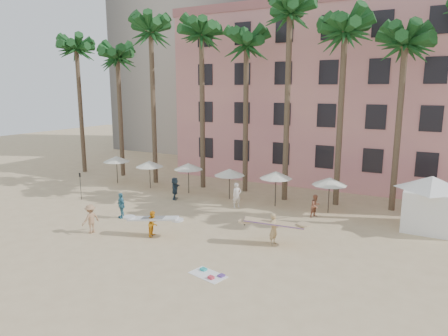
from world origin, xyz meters
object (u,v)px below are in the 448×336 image
cabana (431,198)px  carrier_yellow (274,227)px  carrier_white (153,222)px  pink_hotel (365,98)px

cabana → carrier_yellow: (-7.82, -6.95, -1.02)m
cabana → carrier_white: cabana is taller
cabana → carrier_white: 17.41m
cabana → carrier_yellow: 10.51m
cabana → carrier_yellow: size_ratio=1.35×
carrier_yellow → pink_hotel: bearing=86.3°
carrier_yellow → carrier_white: bearing=-162.8°
cabana → carrier_yellow: cabana is taller
carrier_white → cabana: bearing=31.6°
carrier_yellow → carrier_white: (-6.97, -2.16, -0.18)m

